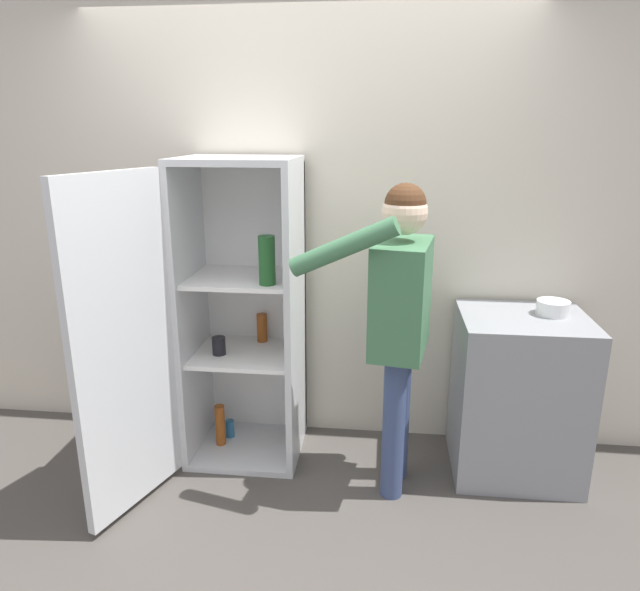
# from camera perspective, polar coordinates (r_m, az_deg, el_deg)

# --- Properties ---
(ground_plane) EXTENTS (12.00, 12.00, 0.00)m
(ground_plane) POSITION_cam_1_polar(r_m,az_deg,el_deg) (3.01, -4.02, -21.81)
(ground_plane) COLOR #4C4742
(wall_back) EXTENTS (7.00, 0.06, 2.55)m
(wall_back) POSITION_cam_1_polar(r_m,az_deg,el_deg) (3.39, -1.40, 6.42)
(wall_back) COLOR beige
(wall_back) RESTS_ON ground_plane
(refrigerator) EXTENTS (0.88, 1.16, 1.72)m
(refrigerator) POSITION_cam_1_polar(r_m,az_deg,el_deg) (3.18, -9.95, -2.31)
(refrigerator) COLOR silver
(refrigerator) RESTS_ON ground_plane
(person) EXTENTS (0.69, 0.59, 1.62)m
(person) POSITION_cam_1_polar(r_m,az_deg,el_deg) (2.85, 7.93, -1.02)
(person) COLOR #384770
(person) RESTS_ON ground_plane
(counter) EXTENTS (0.67, 0.59, 0.91)m
(counter) POSITION_cam_1_polar(r_m,az_deg,el_deg) (3.36, 19.12, -9.35)
(counter) COLOR gray
(counter) RESTS_ON ground_plane
(bowl) EXTENTS (0.17, 0.17, 0.08)m
(bowl) POSITION_cam_1_polar(r_m,az_deg,el_deg) (3.27, 22.28, -1.13)
(bowl) COLOR white
(bowl) RESTS_ON counter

